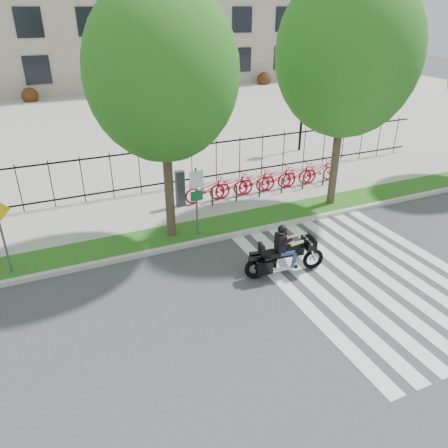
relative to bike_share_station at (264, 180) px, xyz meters
name	(u,v)px	position (x,y,z in m)	size (l,w,h in m)	color
ground	(228,317)	(-5.04, -7.20, -0.68)	(120.00, 120.00, 0.00)	#3C3C3F
curb	(179,246)	(-5.04, -3.10, -0.61)	(60.00, 0.20, 0.15)	#AFADA5
grass_verge	(171,236)	(-5.04, -2.25, -0.61)	(60.00, 1.50, 0.15)	#225A16
sidewalk	(153,210)	(-5.04, 0.25, -0.61)	(60.00, 3.50, 0.15)	gray
plaza	(88,119)	(-5.04, 17.80, -0.63)	(80.00, 34.00, 0.10)	gray
crosswalk_stripes	(369,277)	(-0.22, -7.20, -0.68)	(5.70, 8.00, 0.01)	silver
iron_fence	(140,172)	(-5.04, 2.00, 0.47)	(30.00, 0.06, 2.00)	black
lamp_post_right	(303,95)	(4.96, 4.80, 2.52)	(1.06, 0.70, 4.25)	black
street_tree_1	(162,73)	(-5.03, -2.25, 5.03)	(4.80, 4.80, 8.33)	#3C2E20
street_tree_2	(348,54)	(1.94, -2.25, 5.32)	(5.25, 5.25, 8.88)	#3C2E20
bike_share_station	(264,180)	(0.00, 0.00, 0.00)	(7.89, 0.89, 1.50)	#2D2D33
sign_pole_regulatory	(196,193)	(-4.16, -2.62, 1.06)	(0.50, 0.09, 2.50)	#59595B
sign_pole_warning	(0,226)	(-10.35, -2.62, 1.06)	(0.78, 0.09, 2.49)	#59595B
motorcycle_rider	(285,254)	(-2.53, -5.93, 0.00)	(2.64, 0.93, 2.04)	black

